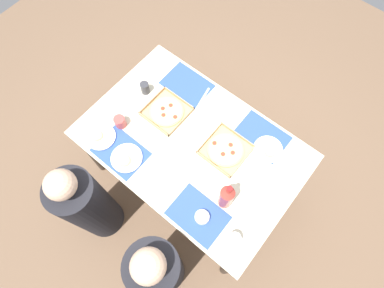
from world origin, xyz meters
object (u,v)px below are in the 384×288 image
(plate_near_right, at_px, (101,137))
(condiment_bowl, at_px, (202,217))
(plate_near_left, at_px, (172,155))
(plate_far_right, at_px, (268,150))
(plate_middle, at_px, (126,158))
(diner_left_seat, at_px, (159,270))
(pizza_box_corner_right, at_px, (226,150))
(pizza_box_corner_left, at_px, (167,112))
(cup_red, at_px, (145,88))
(cup_clear_right, at_px, (234,239))
(diner_right_seat, at_px, (88,205))
(cup_dark, at_px, (120,122))
(soda_bottle, at_px, (226,197))

(plate_near_right, xyz_separation_m, condiment_bowl, (-0.90, -0.01, 0.01))
(plate_near_left, bearing_deg, plate_far_right, -137.41)
(plate_middle, height_order, diner_left_seat, diner_left_seat)
(pizza_box_corner_right, bearing_deg, pizza_box_corner_left, 3.38)
(pizza_box_corner_left, bearing_deg, plate_near_left, 137.54)
(pizza_box_corner_left, xyz_separation_m, plate_far_right, (-0.74, -0.22, -0.00))
(pizza_box_corner_right, bearing_deg, condiment_bowl, 109.22)
(pizza_box_corner_right, distance_m, cup_red, 0.76)
(pizza_box_corner_right, relative_size, cup_clear_right, 3.37)
(pizza_box_corner_left, distance_m, diner_right_seat, 0.89)
(plate_far_right, xyz_separation_m, diner_left_seat, (0.09, 1.07, -0.24))
(pizza_box_corner_right, xyz_separation_m, diner_right_seat, (0.56, 0.88, -0.26))
(plate_near_left, distance_m, cup_dark, 0.44)
(cup_clear_right, height_order, diner_right_seat, diner_right_seat)
(cup_clear_right, xyz_separation_m, diner_left_seat, (0.27, 0.43, -0.27))
(cup_dark, relative_size, diner_right_seat, 0.08)
(cup_clear_right, bearing_deg, diner_left_seat, 58.33)
(plate_middle, xyz_separation_m, condiment_bowl, (-0.65, -0.01, 0.01))
(soda_bottle, distance_m, cup_red, 1.01)
(plate_middle, bearing_deg, pizza_box_corner_right, -135.51)
(plate_far_right, bearing_deg, diner_right_seat, 53.77)
(cup_dark, bearing_deg, plate_far_right, -151.54)
(condiment_bowl, height_order, diner_right_seat, diner_right_seat)
(pizza_box_corner_right, relative_size, condiment_bowl, 3.14)
(plate_middle, bearing_deg, cup_clear_right, -178.04)
(plate_middle, bearing_deg, diner_right_seat, 80.43)
(plate_far_right, bearing_deg, plate_near_left, 42.59)
(cup_red, xyz_separation_m, cup_clear_right, (-1.15, 0.45, -0.01))
(plate_far_right, distance_m, plate_near_right, 1.18)
(plate_far_right, xyz_separation_m, plate_near_right, (0.97, 0.67, 0.00))
(soda_bottle, distance_m, diner_left_seat, 0.69)
(soda_bottle, relative_size, condiment_bowl, 3.47)
(condiment_bowl, bearing_deg, pizza_box_corner_right, -70.78)
(plate_middle, xyz_separation_m, cup_dark, (0.21, -0.17, 0.04))
(plate_near_left, height_order, soda_bottle, soda_bottle)
(condiment_bowl, xyz_separation_m, diner_right_seat, (0.72, 0.41, -0.27))
(cup_red, bearing_deg, cup_clear_right, 158.52)
(pizza_box_corner_left, distance_m, plate_near_right, 0.50)
(pizza_box_corner_left, distance_m, soda_bottle, 0.78)
(cup_clear_right, bearing_deg, pizza_box_corner_right, -48.45)
(plate_middle, relative_size, soda_bottle, 0.67)
(pizza_box_corner_left, xyz_separation_m, cup_dark, (0.19, 0.28, 0.03))
(plate_near_right, bearing_deg, pizza_box_corner_right, -147.23)
(plate_middle, relative_size, cup_clear_right, 2.51)
(pizza_box_corner_left, height_order, cup_red, cup_red)
(pizza_box_corner_right, relative_size, diner_left_seat, 0.25)
(pizza_box_corner_right, relative_size, cup_red, 2.97)
(plate_near_left, height_order, diner_right_seat, diner_right_seat)
(plate_near_left, bearing_deg, plate_near_right, 24.32)
(pizza_box_corner_left, height_order, condiment_bowl, condiment_bowl)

